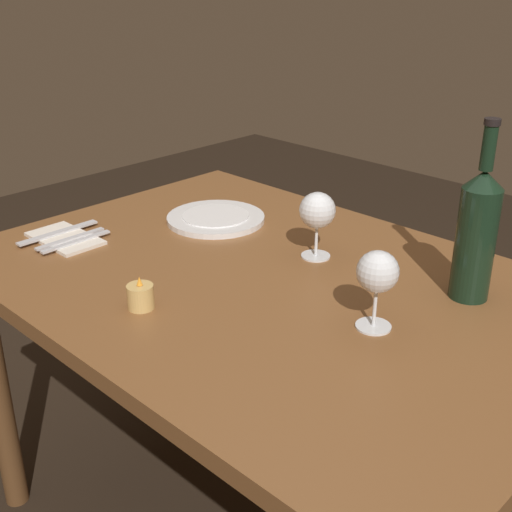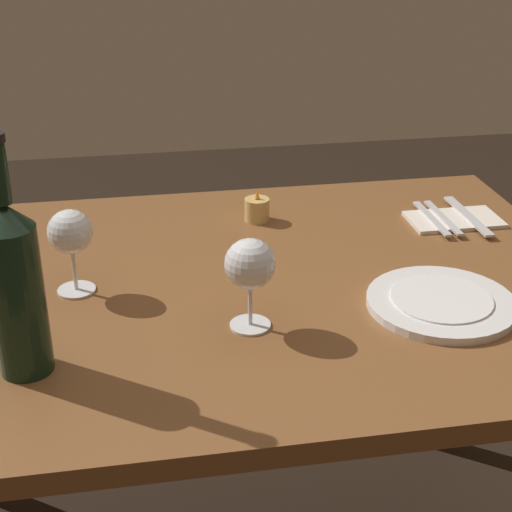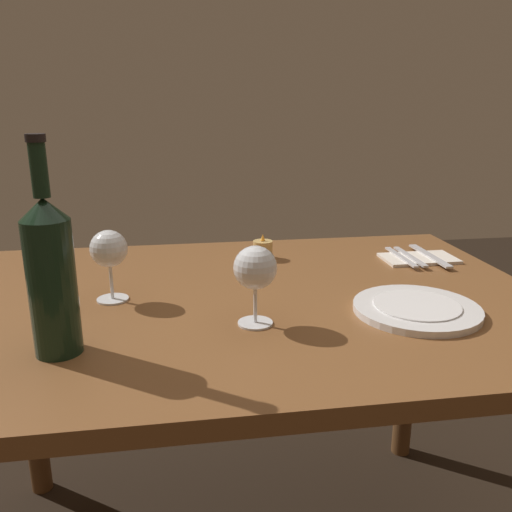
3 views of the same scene
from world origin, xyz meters
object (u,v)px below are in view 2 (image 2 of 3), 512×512
(fork_inner, at_px, (443,218))
(votive_candle, at_px, (257,210))
(dinner_plate, at_px, (441,302))
(table_knife, at_px, (468,216))
(wine_glass_left, at_px, (249,266))
(fork_outer, at_px, (432,218))
(folded_napkin, at_px, (454,220))
(wine_bottle, at_px, (16,286))
(wine_glass_right, at_px, (70,234))

(fork_inner, bearing_deg, votive_candle, 168.55)
(dinner_plate, bearing_deg, table_knife, 60.01)
(wine_glass_left, distance_m, table_knife, 0.63)
(fork_outer, bearing_deg, wine_glass_left, -142.06)
(table_knife, bearing_deg, fork_outer, 180.00)
(dinner_plate, height_order, fork_inner, dinner_plate)
(votive_candle, height_order, folded_napkin, votive_candle)
(table_knife, bearing_deg, wine_bottle, -154.61)
(fork_inner, xyz_separation_m, table_knife, (0.06, -0.00, 0.00))
(wine_glass_left, distance_m, votive_candle, 0.44)
(wine_glass_right, xyz_separation_m, wine_bottle, (-0.06, -0.23, 0.03))
(fork_outer, height_order, table_knife, same)
(folded_napkin, relative_size, fork_inner, 1.06)
(fork_inner, height_order, fork_outer, same)
(dinner_plate, relative_size, fork_outer, 1.38)
(wine_bottle, bearing_deg, votive_candle, 48.75)
(wine_glass_right, distance_m, wine_bottle, 0.24)
(votive_candle, xyz_separation_m, folded_napkin, (0.40, -0.08, -0.02))
(dinner_plate, distance_m, table_knife, 0.39)
(folded_napkin, height_order, fork_outer, fork_outer)
(votive_candle, xyz_separation_m, fork_inner, (0.38, -0.08, -0.01))
(fork_inner, bearing_deg, wine_glass_left, -143.58)
(votive_candle, height_order, table_knife, votive_candle)
(wine_glass_left, bearing_deg, wine_bottle, -169.34)
(wine_glass_left, relative_size, votive_candle, 2.27)
(table_knife, bearing_deg, wine_glass_left, -146.57)
(wine_glass_left, xyz_separation_m, dinner_plate, (0.33, 0.01, -0.10))
(folded_napkin, bearing_deg, dinner_plate, -116.01)
(folded_napkin, bearing_deg, fork_outer, 180.00)
(dinner_plate, height_order, table_knife, dinner_plate)
(dinner_plate, bearing_deg, wine_glass_left, -178.63)
(votive_candle, distance_m, folded_napkin, 0.41)
(wine_glass_left, distance_m, wine_glass_right, 0.32)
(fork_inner, xyz_separation_m, fork_outer, (-0.02, 0.00, 0.00))
(wine_bottle, bearing_deg, folded_napkin, 26.18)
(wine_glass_left, relative_size, wine_bottle, 0.43)
(folded_napkin, distance_m, fork_outer, 0.05)
(folded_napkin, relative_size, fork_outer, 1.06)
(folded_napkin, distance_m, table_knife, 0.03)
(folded_napkin, bearing_deg, table_knife, -0.00)
(wine_glass_left, bearing_deg, folded_napkin, 35.01)
(wine_glass_right, distance_m, fork_outer, 0.74)
(wine_bottle, relative_size, votive_candle, 5.32)
(wine_glass_right, distance_m, votive_candle, 0.45)
(wine_bottle, xyz_separation_m, folded_napkin, (0.83, 0.41, -0.13))
(wine_glass_left, xyz_separation_m, table_knife, (0.52, 0.34, -0.10))
(wine_glass_left, xyz_separation_m, fork_outer, (0.44, 0.34, -0.10))
(wine_glass_left, distance_m, folded_napkin, 0.61)
(wine_glass_left, bearing_deg, dinner_plate, 1.37)
(wine_glass_right, relative_size, fork_inner, 0.84)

